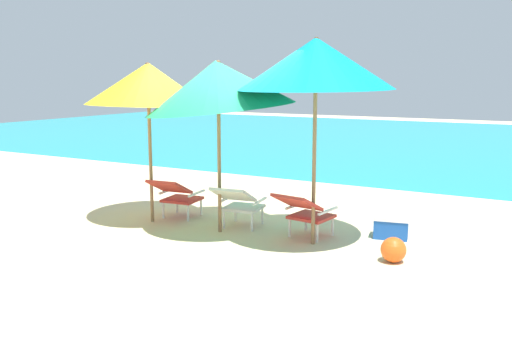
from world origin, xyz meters
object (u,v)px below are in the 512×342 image
(lounge_chair_left, at_px, (176,194))
(beach_ball, at_px, (393,250))
(beach_umbrella_center, at_px, (218,85))
(beach_umbrella_right, at_px, (316,64))
(lounge_chair_right, at_px, (305,210))
(beach_umbrella_left, at_px, (148,84))
(lounge_chair_center, at_px, (239,202))
(cooler_box, at_px, (391,226))

(lounge_chair_left, height_order, beach_ball, lounge_chair_left)
(beach_umbrella_center, bearing_deg, beach_umbrella_right, 4.47)
(lounge_chair_left, height_order, lounge_chair_right, same)
(lounge_chair_right, height_order, beach_umbrella_left, beach_umbrella_left)
(lounge_chair_center, xyz_separation_m, beach_umbrella_right, (1.22, -0.14, 1.94))
(beach_umbrella_right, bearing_deg, lounge_chair_right, 141.41)
(lounge_chair_left, height_order, beach_umbrella_right, beach_umbrella_right)
(beach_umbrella_left, xyz_separation_m, beach_umbrella_center, (1.21, 0.02, -0.00))
(beach_umbrella_center, xyz_separation_m, beach_ball, (2.51, -0.09, -1.92))
(lounge_chair_center, xyz_separation_m, lounge_chair_right, (1.04, 0.01, 0.00))
(beach_umbrella_left, xyz_separation_m, beach_ball, (3.72, -0.07, -1.92))
(beach_umbrella_right, xyz_separation_m, cooler_box, (0.83, 0.78, -2.18))
(beach_umbrella_left, relative_size, beach_umbrella_right, 0.90)
(lounge_chair_center, relative_size, beach_umbrella_center, 0.32)
(beach_umbrella_right, bearing_deg, beach_ball, -10.28)
(lounge_chair_left, xyz_separation_m, beach_ball, (3.47, -0.36, -0.25))
(lounge_chair_center, height_order, beach_ball, lounge_chair_center)
(lounge_chair_right, relative_size, cooler_box, 1.80)
(lounge_chair_right, distance_m, beach_umbrella_right, 1.95)
(beach_umbrella_right, bearing_deg, lounge_chair_left, 176.15)
(beach_umbrella_left, height_order, cooler_box, beach_umbrella_left)
(lounge_chair_left, distance_m, beach_umbrella_center, 1.95)
(beach_umbrella_right, distance_m, beach_ball, 2.47)
(beach_umbrella_right, height_order, cooler_box, beach_umbrella_right)
(beach_umbrella_center, height_order, beach_ball, beach_umbrella_center)
(lounge_chair_left, height_order, cooler_box, lounge_chair_left)
(beach_umbrella_right, relative_size, cooler_box, 5.13)
(beach_umbrella_left, bearing_deg, lounge_chair_center, 11.31)
(lounge_chair_left, relative_size, cooler_box, 1.77)
(beach_umbrella_center, distance_m, beach_ball, 3.16)
(beach_umbrella_center, bearing_deg, cooler_box, 21.90)
(beach_umbrella_left, distance_m, beach_umbrella_center, 1.21)
(lounge_chair_left, relative_size, beach_umbrella_left, 0.38)
(lounge_chair_center, height_order, beach_umbrella_right, beach_umbrella_right)
(lounge_chair_left, bearing_deg, beach_umbrella_center, -15.41)
(beach_umbrella_right, bearing_deg, beach_umbrella_left, -177.12)
(beach_umbrella_center, bearing_deg, lounge_chair_center, 57.36)
(cooler_box, bearing_deg, beach_umbrella_left, -165.09)
(beach_umbrella_center, relative_size, beach_umbrella_right, 1.08)
(lounge_chair_left, height_order, lounge_chair_center, same)
(lounge_chair_left, distance_m, beach_ball, 3.50)
(lounge_chair_right, bearing_deg, beach_umbrella_right, -38.59)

